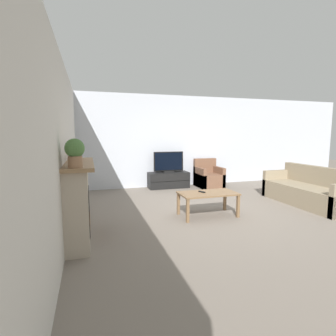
{
  "coord_description": "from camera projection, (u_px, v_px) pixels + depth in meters",
  "views": [
    {
      "loc": [
        -2.5,
        -4.61,
        1.55
      ],
      "look_at": [
        -0.91,
        0.63,
        0.85
      ],
      "focal_mm": 28.0,
      "sensor_mm": 36.0,
      "label": 1
    }
  ],
  "objects": [
    {
      "name": "tv_stand",
      "position": [
        168.0,
        180.0,
        7.66
      ],
      "size": [
        1.19,
        0.45,
        0.46
      ],
      "color": "black",
      "rests_on": "ground"
    },
    {
      "name": "mantel_vase_left",
      "position": [
        76.0,
        157.0,
        3.37
      ],
      "size": [
        0.12,
        0.12,
        0.25
      ],
      "color": "beige",
      "rests_on": "fireplace"
    },
    {
      "name": "tv",
      "position": [
        169.0,
        163.0,
        7.6
      ],
      "size": [
        0.88,
        0.18,
        0.6
      ],
      "color": "black",
      "rests_on": "tv_stand"
    },
    {
      "name": "wall_left",
      "position": [
        65.0,
        147.0,
        4.3
      ],
      "size": [
        0.06,
        12.0,
        2.7
      ],
      "color": "beige",
      "rests_on": "ground"
    },
    {
      "name": "mantel_vase_centre_left",
      "position": [
        77.0,
        157.0,
        3.72
      ],
      "size": [
        0.08,
        0.08,
        0.18
      ],
      "color": "#385670",
      "rests_on": "fireplace"
    },
    {
      "name": "fireplace",
      "position": [
        78.0,
        200.0,
        3.91
      ],
      "size": [
        0.43,
        1.6,
        1.15
      ],
      "color": "#B7A893",
      "rests_on": "ground"
    },
    {
      "name": "wall_back",
      "position": [
        175.0,
        141.0,
        7.88
      ],
      "size": [
        12.0,
        0.06,
        2.7
      ],
      "color": "silver",
      "rests_on": "ground"
    },
    {
      "name": "coffee_table",
      "position": [
        208.0,
        195.0,
        4.98
      ],
      "size": [
        1.09,
        0.58,
        0.46
      ],
      "color": "brown",
      "rests_on": "ground"
    },
    {
      "name": "armchair",
      "position": [
        208.0,
        178.0,
        7.82
      ],
      "size": [
        0.7,
        0.76,
        0.83
      ],
      "color": "brown",
      "rests_on": "ground"
    },
    {
      "name": "mantel_vase_right",
      "position": [
        78.0,
        151.0,
        4.28
      ],
      "size": [
        0.09,
        0.09,
        0.28
      ],
      "color": "#994C3D",
      "rests_on": "fireplace"
    },
    {
      "name": "potted_plant",
      "position": [
        75.0,
        151.0,
        3.17
      ],
      "size": [
        0.24,
        0.24,
        0.36
      ],
      "color": "#936B4C",
      "rests_on": "fireplace"
    },
    {
      "name": "couch",
      "position": [
        309.0,
        192.0,
        5.84
      ],
      "size": [
        0.83,
        2.03,
        0.84
      ],
      "color": "gray",
      "rests_on": "ground"
    },
    {
      "name": "remote",
      "position": [
        202.0,
        192.0,
        4.99
      ],
      "size": [
        0.1,
        0.15,
        0.02
      ],
      "rotation": [
        0.0,
        0.0,
        0.4
      ],
      "color": "black",
      "rests_on": "coffee_table"
    },
    {
      "name": "ground_plane",
      "position": [
        220.0,
        212.0,
        5.29
      ],
      "size": [
        24.0,
        24.0,
        0.0
      ],
      "primitive_type": "plane",
      "color": "slate"
    },
    {
      "name": "mantel_clock",
      "position": [
        78.0,
        156.0,
        3.99
      ],
      "size": [
        0.08,
        0.11,
        0.15
      ],
      "color": "brown",
      "rests_on": "fireplace"
    }
  ]
}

